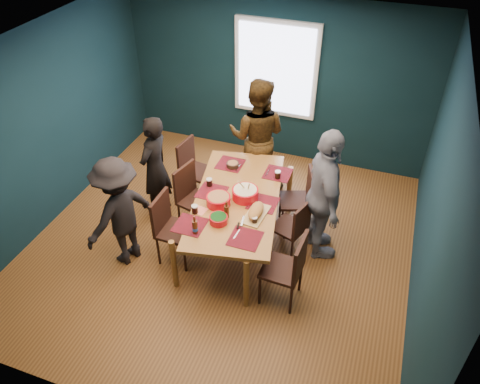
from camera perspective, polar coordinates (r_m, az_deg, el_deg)
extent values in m
cube|color=#925C2A|center=(6.51, -2.31, -6.33)|extent=(5.00, 5.00, 0.01)
cube|color=silver|center=(5.02, -3.11, 16.45)|extent=(5.00, 5.00, 0.01)
cube|color=#0D252E|center=(6.87, -22.57, 7.24)|extent=(0.01, 5.00, 2.70)
cube|color=#0D252E|center=(5.40, 22.84, -1.67)|extent=(0.01, 5.00, 2.70)
cube|color=#0D252E|center=(7.73, 4.39, 13.42)|extent=(5.00, 0.01, 2.70)
cube|color=#0D252E|center=(4.08, -16.23, -15.47)|extent=(5.00, 0.01, 2.70)
cube|color=white|center=(7.63, 4.39, 14.71)|extent=(1.35, 0.06, 1.55)
cube|color=#A57631|center=(6.00, -0.37, -0.89)|extent=(1.44, 2.27, 0.05)
cylinder|color=#A57631|center=(5.77, -8.06, -8.70)|extent=(0.07, 0.07, 0.75)
cylinder|color=#A57631|center=(5.50, 0.78, -11.13)|extent=(0.07, 0.07, 0.75)
cylinder|color=#A57631|center=(7.09, -1.22, 1.96)|extent=(0.07, 0.07, 0.75)
cylinder|color=#A57631|center=(6.88, 6.02, 0.45)|extent=(0.07, 0.07, 0.75)
cube|color=black|center=(7.07, -5.19, 2.47)|extent=(0.49, 0.49, 0.04)
cube|color=black|center=(7.02, -6.63, 4.58)|extent=(0.11, 0.43, 0.47)
cylinder|color=black|center=(7.18, -7.09, 0.57)|extent=(0.03, 0.03, 0.43)
cylinder|color=black|center=(7.01, -4.63, -0.29)|extent=(0.03, 0.03, 0.43)
cylinder|color=black|center=(7.41, -5.52, 2.06)|extent=(0.03, 0.03, 0.43)
cylinder|color=black|center=(7.25, -3.11, 1.27)|extent=(0.03, 0.03, 0.43)
cube|color=black|center=(6.48, -5.22, -1.10)|extent=(0.53, 0.53, 0.04)
cube|color=black|center=(6.42, -6.77, 1.34)|extent=(0.14, 0.44, 0.48)
cylinder|color=black|center=(6.62, -7.39, -3.06)|extent=(0.03, 0.03, 0.45)
cylinder|color=black|center=(6.43, -4.77, -4.28)|extent=(0.03, 0.03, 0.45)
cylinder|color=black|center=(6.84, -5.41, -1.34)|extent=(0.03, 0.03, 0.45)
cylinder|color=black|center=(6.66, -2.82, -2.46)|extent=(0.03, 0.03, 0.45)
cube|color=black|center=(6.04, -7.74, -4.73)|extent=(0.45, 0.45, 0.04)
cube|color=black|center=(5.95, -9.67, -2.39)|extent=(0.05, 0.44, 0.48)
cylinder|color=black|center=(6.17, -9.92, -7.10)|extent=(0.03, 0.03, 0.45)
cylinder|color=black|center=(6.03, -6.73, -8.03)|extent=(0.03, 0.03, 0.45)
cylinder|color=black|center=(6.40, -8.33, -4.88)|extent=(0.03, 0.03, 0.45)
cylinder|color=black|center=(6.26, -5.24, -5.73)|extent=(0.03, 0.03, 0.45)
cube|color=black|center=(6.54, 6.72, -1.07)|extent=(0.54, 0.54, 0.04)
cube|color=black|center=(6.41, 8.56, 0.68)|extent=(0.18, 0.41, 0.46)
cylinder|color=black|center=(6.53, 5.14, -3.67)|extent=(0.03, 0.03, 0.43)
cylinder|color=black|center=(6.57, 8.28, -3.64)|extent=(0.03, 0.03, 0.43)
cylinder|color=black|center=(6.80, 4.92, -1.66)|extent=(0.03, 0.03, 0.43)
cylinder|color=black|center=(6.85, 7.93, -1.65)|extent=(0.03, 0.03, 0.43)
cube|color=black|center=(6.15, 6.01, -4.28)|extent=(0.50, 0.50, 0.04)
cube|color=black|center=(5.93, 7.59, -3.30)|extent=(0.16, 0.38, 0.43)
cylinder|color=black|center=(6.26, 3.73, -5.96)|extent=(0.03, 0.03, 0.40)
cylinder|color=black|center=(6.13, 6.32, -7.29)|extent=(0.03, 0.03, 0.40)
cylinder|color=black|center=(6.47, 5.47, -4.33)|extent=(0.03, 0.03, 0.40)
cylinder|color=black|center=(6.35, 8.00, -5.57)|extent=(0.03, 0.03, 0.40)
cube|color=black|center=(5.53, 5.09, -9.36)|extent=(0.47, 0.47, 0.04)
cube|color=black|center=(5.31, 7.34, -7.97)|extent=(0.07, 0.45, 0.49)
cylinder|color=black|center=(5.63, 2.42, -11.90)|extent=(0.03, 0.03, 0.46)
cylinder|color=black|center=(5.57, 6.22, -12.99)|extent=(0.03, 0.03, 0.46)
cylinder|color=black|center=(5.88, 3.75, -9.25)|extent=(0.03, 0.03, 0.46)
cylinder|color=black|center=(5.81, 7.38, -10.25)|extent=(0.03, 0.03, 0.46)
imported|color=black|center=(6.66, -10.32, 2.91)|extent=(0.42, 0.60, 1.57)
imported|color=black|center=(7.03, 2.11, 6.81)|extent=(0.95, 0.78, 1.82)
imported|color=silver|center=(5.89, 10.23, -0.55)|extent=(0.85, 1.18, 1.85)
imported|color=black|center=(5.99, -14.48, -2.42)|extent=(0.87, 1.13, 1.54)
cylinder|color=red|center=(5.85, -2.65, -1.03)|extent=(0.31, 0.31, 0.12)
cylinder|color=#5E9335|center=(5.81, -2.66, -0.60)|extent=(0.27, 0.27, 0.02)
cylinder|color=red|center=(5.94, 0.63, -0.21)|extent=(0.34, 0.34, 0.13)
cylinder|color=beige|center=(5.90, 0.63, 0.26)|extent=(0.30, 0.30, 0.02)
cylinder|color=tan|center=(5.86, 1.05, 0.56)|extent=(0.10, 0.18, 0.27)
cylinder|color=tan|center=(5.88, 0.33, 0.72)|extent=(0.08, 0.19, 0.27)
cylinder|color=red|center=(5.59, -2.63, -3.35)|extent=(0.22, 0.22, 0.09)
cylinder|color=#124A18|center=(5.57, -2.64, -3.03)|extent=(0.20, 0.20, 0.02)
cube|color=tan|center=(5.71, 1.95, -2.77)|extent=(0.27, 0.47, 0.02)
ellipsoid|color=#B1713F|center=(5.67, 1.96, -2.29)|extent=(0.20, 0.37, 0.11)
cube|color=#BAB9C1|center=(5.60, 0.32, -3.54)|extent=(0.05, 0.18, 0.00)
cylinder|color=black|center=(5.53, -0.24, -4.10)|extent=(0.04, 0.10, 0.02)
sphere|color=#1A6116|center=(5.60, 1.65, -2.87)|extent=(0.03, 0.03, 0.03)
sphere|color=#1A6116|center=(5.67, 1.96, -2.25)|extent=(0.03, 0.03, 0.03)
sphere|color=#1A6116|center=(5.74, 2.27, -1.65)|extent=(0.03, 0.03, 0.03)
cylinder|color=black|center=(6.52, -0.90, 3.32)|extent=(0.17, 0.17, 0.07)
cylinder|color=#5E9335|center=(6.50, -0.90, 3.53)|extent=(0.14, 0.14, 0.02)
cylinder|color=#431C0C|center=(5.44, -5.52, -4.27)|extent=(0.06, 0.06, 0.18)
cylinder|color=#431C0C|center=(5.36, -5.60, -3.27)|extent=(0.03, 0.03, 0.07)
cylinder|color=#184DAD|center=(5.46, -5.50, -4.51)|extent=(0.07, 0.07, 0.04)
cylinder|color=#431C0C|center=(5.64, -1.65, -2.41)|extent=(0.06, 0.06, 0.17)
cylinder|color=#431C0C|center=(5.56, -1.67, -1.48)|extent=(0.02, 0.02, 0.07)
cylinder|color=black|center=(5.74, -5.53, -2.12)|extent=(0.08, 0.08, 0.11)
cylinder|color=silver|center=(5.71, -5.56, -1.74)|extent=(0.08, 0.08, 0.02)
cylinder|color=black|center=(5.58, 1.78, -3.47)|extent=(0.06, 0.06, 0.09)
cylinder|color=silver|center=(5.55, 1.79, -3.15)|extent=(0.07, 0.07, 0.01)
cylinder|color=black|center=(6.31, 4.62, 2.10)|extent=(0.08, 0.08, 0.11)
cylinder|color=silver|center=(6.28, 4.64, 2.47)|extent=(0.08, 0.08, 0.02)
cylinder|color=black|center=(6.17, -3.76, 1.18)|extent=(0.08, 0.08, 0.11)
cylinder|color=silver|center=(6.14, -3.78, 1.54)|extent=(0.08, 0.08, 0.02)
cube|color=#FA8169|center=(5.95, 3.16, -1.00)|extent=(0.17, 0.17, 0.00)
cube|color=#FA8169|center=(5.80, -4.91, -2.26)|extent=(0.18, 0.18, 0.00)
cube|color=#FA8169|center=(5.38, 0.76, -6.02)|extent=(0.17, 0.17, 0.00)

